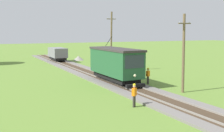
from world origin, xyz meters
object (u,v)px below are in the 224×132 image
red_tram (115,63)px  second_worker (148,75)px  utility_pole_mid (111,41)px  gravel_pile (78,58)px  freight_car (58,54)px  track_worker (134,94)px  utility_pole_near_tram (184,53)px

red_tram → second_worker: red_tram is taller
utility_pole_mid → gravel_pile: 16.82m
freight_car → utility_pole_mid: utility_pole_mid is taller
gravel_pile → second_worker: 26.56m
red_tram → gravel_pile: 25.05m
gravel_pile → track_worker: size_ratio=1.22×
utility_pole_near_tram → track_worker: utility_pole_near_tram is taller
gravel_pile → track_worker: 34.25m
freight_car → utility_pole_near_tram: (3.58, -29.95, 2.12)m
utility_pole_near_tram → second_worker: bearing=98.0°
utility_pole_near_tram → track_worker: 7.42m
gravel_pile → second_worker: bearing=-93.4°
utility_pole_mid → second_worker: utility_pole_mid is taller
red_tram → utility_pole_mid: 9.20m
utility_pole_mid → gravel_pile: size_ratio=3.82×
red_tram → freight_car: 23.36m
red_tram → track_worker: bearing=-108.5°
red_tram → utility_pole_near_tram: size_ratio=1.19×
utility_pole_mid → second_worker: (-0.66, -10.15, -3.27)m
utility_pole_mid → second_worker: size_ratio=4.66×
utility_pole_mid → track_worker: size_ratio=4.66×
freight_car → utility_pole_near_tram: bearing=-83.2°
red_tram → track_worker: size_ratio=4.79×
utility_pole_mid → track_worker: bearing=-111.0°
utility_pole_near_tram → second_worker: utility_pole_near_tram is taller
red_tram → gravel_pile: size_ratio=3.92×
freight_car → track_worker: (-2.96, -32.19, -0.57)m
red_tram → track_worker: 9.40m
track_worker → second_worker: same height
freight_car → utility_pole_near_tram: size_ratio=0.73×
utility_pole_near_tram → utility_pole_mid: 14.84m
second_worker → freight_car: bearing=167.3°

